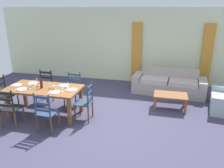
{
  "coord_description": "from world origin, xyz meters",
  "views": [
    {
      "loc": [
        1.6,
        -4.89,
        2.69
      ],
      "look_at": [
        0.29,
        0.59,
        0.75
      ],
      "focal_mm": 35.83,
      "sensor_mm": 36.0,
      "label": 1
    }
  ],
  "objects_px": {
    "coffee_cup_primary": "(54,87)",
    "coffee_cup_secondary": "(31,86)",
    "dining_chair_near_left": "(10,108)",
    "dining_chair_far_left": "(45,87)",
    "dining_chair_far_right": "(73,89)",
    "dining_table": "(44,91)",
    "dining_chair_near_right": "(46,112)",
    "couch": "(169,85)",
    "wine_glass_near_right": "(62,87)",
    "wine_glass_far_right": "(68,83)",
    "dining_chair_head_west": "(6,94)",
    "dining_chair_head_east": "(86,102)",
    "coffee_table": "(170,97)",
    "wine_bottle": "(41,84)",
    "wine_glass_near_left": "(29,84)",
    "wine_glass_far_left": "(35,81)"
  },
  "relations": [
    {
      "from": "dining_chair_far_right",
      "to": "coffee_cup_primary",
      "type": "xyz_separation_m",
      "value": [
        -0.17,
        -0.78,
        0.32
      ]
    },
    {
      "from": "dining_chair_far_left",
      "to": "couch",
      "type": "height_order",
      "value": "dining_chair_far_left"
    },
    {
      "from": "wine_glass_near_right",
      "to": "coffee_cup_secondary",
      "type": "bearing_deg",
      "value": 173.57
    },
    {
      "from": "dining_chair_far_left",
      "to": "wine_bottle",
      "type": "height_order",
      "value": "wine_bottle"
    },
    {
      "from": "dining_chair_head_east",
      "to": "dining_chair_head_west",
      "type": "bearing_deg",
      "value": 179.44
    },
    {
      "from": "dining_chair_head_west",
      "to": "wine_glass_far_left",
      "type": "relative_size",
      "value": 5.96
    },
    {
      "from": "wine_glass_near_right",
      "to": "coffee_cup_primary",
      "type": "distance_m",
      "value": 0.3
    },
    {
      "from": "dining_chair_far_right",
      "to": "wine_glass_near_left",
      "type": "distance_m",
      "value": 1.25
    },
    {
      "from": "wine_glass_far_right",
      "to": "coffee_cup_secondary",
      "type": "distance_m",
      "value": 0.94
    },
    {
      "from": "coffee_cup_primary",
      "to": "coffee_cup_secondary",
      "type": "height_order",
      "value": "same"
    },
    {
      "from": "dining_table",
      "to": "dining_chair_head_west",
      "type": "height_order",
      "value": "dining_chair_head_west"
    },
    {
      "from": "wine_bottle",
      "to": "wine_glass_far_right",
      "type": "xyz_separation_m",
      "value": [
        0.63,
        0.19,
        -0.01
      ]
    },
    {
      "from": "dining_chair_far_left",
      "to": "wine_glass_near_right",
      "type": "distance_m",
      "value": 1.4
    },
    {
      "from": "dining_chair_head_east",
      "to": "coffee_table",
      "type": "xyz_separation_m",
      "value": [
        2.06,
        1.15,
        -0.12
      ]
    },
    {
      "from": "dining_chair_far_left",
      "to": "dining_table",
      "type": "bearing_deg",
      "value": -60.65
    },
    {
      "from": "dining_chair_far_left",
      "to": "dining_chair_far_right",
      "type": "distance_m",
      "value": 0.9
    },
    {
      "from": "coffee_cup_primary",
      "to": "dining_chair_near_left",
      "type": "bearing_deg",
      "value": -137.68
    },
    {
      "from": "dining_table",
      "to": "dining_chair_head_west",
      "type": "distance_m",
      "value": 1.18
    },
    {
      "from": "dining_chair_far_left",
      "to": "dining_chair_far_right",
      "type": "xyz_separation_m",
      "value": [
        0.9,
        -0.01,
        0.0
      ]
    },
    {
      "from": "dining_table",
      "to": "coffee_cup_secondary",
      "type": "bearing_deg",
      "value": -171.53
    },
    {
      "from": "wine_glass_far_left",
      "to": "wine_glass_far_right",
      "type": "bearing_deg",
      "value": 1.74
    },
    {
      "from": "dining_chair_head_east",
      "to": "wine_glass_near_left",
      "type": "bearing_deg",
      "value": -175.35
    },
    {
      "from": "dining_chair_near_right",
      "to": "coffee_cup_secondary",
      "type": "relative_size",
      "value": 10.67
    },
    {
      "from": "dining_chair_far_left",
      "to": "dining_chair_near_left",
      "type": "bearing_deg",
      "value": -91.99
    },
    {
      "from": "dining_chair_far_right",
      "to": "dining_chair_head_east",
      "type": "distance_m",
      "value": 1.01
    },
    {
      "from": "couch",
      "to": "wine_glass_near_left",
      "type": "bearing_deg",
      "value": -144.42
    },
    {
      "from": "coffee_table",
      "to": "dining_table",
      "type": "bearing_deg",
      "value": -160.47
    },
    {
      "from": "dining_chair_head_east",
      "to": "wine_glass_far_right",
      "type": "height_order",
      "value": "dining_chair_head_east"
    },
    {
      "from": "dining_chair_far_right",
      "to": "wine_glass_far_right",
      "type": "xyz_separation_m",
      "value": [
        0.12,
        -0.59,
        0.38
      ]
    },
    {
      "from": "dining_table",
      "to": "coffee_table",
      "type": "bearing_deg",
      "value": 19.53
    },
    {
      "from": "dining_table",
      "to": "dining_chair_near_right",
      "type": "height_order",
      "value": "dining_chair_near_right"
    },
    {
      "from": "wine_glass_near_left",
      "to": "wine_glass_far_left",
      "type": "bearing_deg",
      "value": 89.61
    },
    {
      "from": "dining_chair_head_west",
      "to": "wine_bottle",
      "type": "distance_m",
      "value": 1.2
    },
    {
      "from": "wine_bottle",
      "to": "wine_glass_far_left",
      "type": "height_order",
      "value": "wine_bottle"
    },
    {
      "from": "wine_glass_far_left",
      "to": "wine_glass_near_left",
      "type": "bearing_deg",
      "value": -90.39
    },
    {
      "from": "dining_chair_far_left",
      "to": "dining_chair_head_west",
      "type": "bearing_deg",
      "value": -134.92
    },
    {
      "from": "wine_glass_near_left",
      "to": "coffee_table",
      "type": "bearing_deg",
      "value": 19.84
    },
    {
      "from": "wine_glass_far_left",
      "to": "coffee_table",
      "type": "relative_size",
      "value": 0.18
    },
    {
      "from": "wine_bottle",
      "to": "wine_glass_far_left",
      "type": "distance_m",
      "value": 0.33
    },
    {
      "from": "couch",
      "to": "coffee_table",
      "type": "distance_m",
      "value": 1.22
    },
    {
      "from": "couch",
      "to": "dining_chair_head_east",
      "type": "bearing_deg",
      "value": -130.49
    },
    {
      "from": "dining_chair_near_left",
      "to": "dining_chair_far_right",
      "type": "bearing_deg",
      "value": 57.49
    },
    {
      "from": "wine_glass_near_right",
      "to": "wine_glass_far_left",
      "type": "distance_m",
      "value": 0.94
    },
    {
      "from": "dining_chair_far_right",
      "to": "wine_bottle",
      "type": "distance_m",
      "value": 1.01
    },
    {
      "from": "dining_table",
      "to": "dining_chair_head_east",
      "type": "bearing_deg",
      "value": -0.91
    },
    {
      "from": "dining_chair_far_right",
      "to": "wine_glass_near_right",
      "type": "distance_m",
      "value": 0.98
    },
    {
      "from": "wine_glass_far_right",
      "to": "coffee_table",
      "type": "xyz_separation_m",
      "value": [
        2.59,
        0.97,
        -0.51
      ]
    },
    {
      "from": "dining_chair_near_right",
      "to": "dining_table",
      "type": "bearing_deg",
      "value": 121.22
    },
    {
      "from": "coffee_cup_secondary",
      "to": "wine_glass_far_right",
      "type": "bearing_deg",
      "value": 12.57
    },
    {
      "from": "coffee_cup_primary",
      "to": "coffee_cup_secondary",
      "type": "distance_m",
      "value": 0.63
    }
  ]
}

